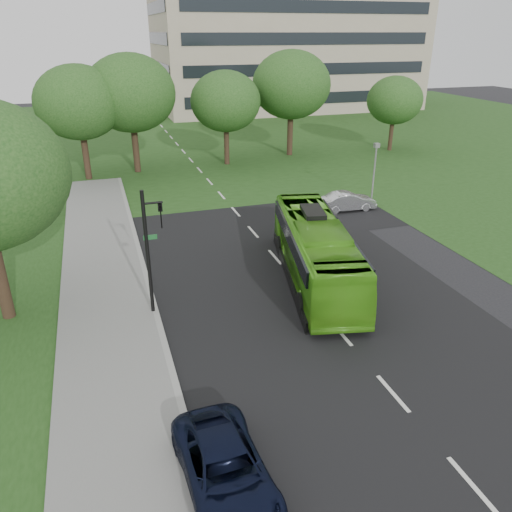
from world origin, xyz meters
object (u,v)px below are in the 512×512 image
at_px(camera_pole, 375,165).
at_px(sedan, 348,201).
at_px(tree_park_b, 130,93).
at_px(tree_park_d, 291,85).
at_px(tree_park_a, 78,103).
at_px(suv, 226,470).
at_px(bus, 316,251).
at_px(tree_park_c, 226,101).
at_px(office_building, 286,24).
at_px(tree_park_e, 395,100).
at_px(traffic_light, 151,244).

bearing_deg(camera_pole, sedan, -134.47).
bearing_deg(tree_park_b, tree_park_d, 7.52).
bearing_deg(tree_park_a, suv, -84.90).
bearing_deg(bus, tree_park_c, 97.76).
relative_size(office_building, tree_park_a, 4.35).
bearing_deg(sedan, tree_park_d, -5.45).
bearing_deg(tree_park_a, camera_pole, -33.89).
xyz_separation_m(tree_park_d, suv, (-16.47, -37.20, -6.09)).
relative_size(tree_park_b, tree_park_d, 1.00).
xyz_separation_m(tree_park_e, bus, (-19.78, -25.07, -3.51)).
bearing_deg(tree_park_d, office_building, 69.91).
distance_m(tree_park_c, traffic_light, 27.45).
distance_m(office_building, camera_pole, 51.40).
distance_m(tree_park_b, traffic_light, 25.46).
relative_size(office_building, suv, 8.44).
distance_m(tree_park_d, sedan, 18.42).
xyz_separation_m(sedan, traffic_light, (-14.58, -9.99, 2.69)).
xyz_separation_m(tree_park_a, sedan, (17.10, -14.06, -5.60)).
height_order(tree_park_a, camera_pole, tree_park_a).
height_order(tree_park_a, tree_park_b, tree_park_b).
distance_m(tree_park_c, camera_pole, 16.41).
height_order(tree_park_b, camera_pole, tree_park_b).
relative_size(tree_park_d, suv, 2.10).
xyz_separation_m(tree_park_c, tree_park_d, (7.01, 1.73, 1.05)).
xyz_separation_m(tree_park_b, sedan, (12.90, -15.19, -6.06)).
bearing_deg(camera_pole, tree_park_b, 161.75).
bearing_deg(office_building, tree_park_c, -118.84).
bearing_deg(tree_park_a, traffic_light, -84.02).
xyz_separation_m(office_building, sedan, (-14.40, -49.97, -11.86)).
relative_size(office_building, tree_park_e, 5.38).
distance_m(sedan, traffic_light, 17.88).
bearing_deg(camera_pole, tree_park_a, 170.76).
bearing_deg(tree_park_d, camera_pole, -89.90).
xyz_separation_m(bus, sedan, (6.56, 9.10, -0.91)).
bearing_deg(tree_park_a, sedan, -39.43).
xyz_separation_m(traffic_light, camera_pole, (17.02, 10.92, -0.53)).
height_order(tree_park_c, traffic_light, tree_park_c).
relative_size(tree_park_b, bus, 0.89).
bearing_deg(sedan, suv, 147.43).
distance_m(bus, traffic_light, 8.27).
relative_size(suv, traffic_light, 0.84).
distance_m(suv, camera_pole, 26.73).
height_order(tree_park_a, tree_park_d, tree_park_d).
bearing_deg(suv, tree_park_a, 92.83).
bearing_deg(traffic_light, suv, -75.97).
distance_m(tree_park_a, tree_park_b, 4.37).
height_order(bus, suv, bus).
bearing_deg(camera_pole, tree_park_c, 140.46).
bearing_deg(office_building, tree_park_b, -128.13).
bearing_deg(office_building, tree_park_e, -91.98).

